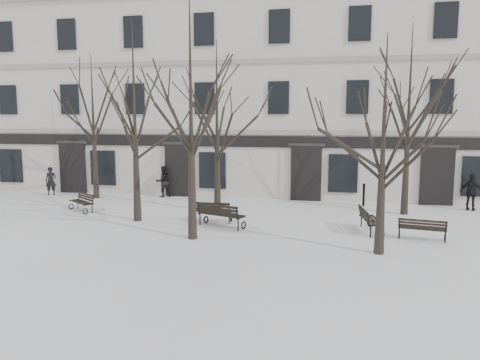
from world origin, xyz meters
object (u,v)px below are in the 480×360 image
(tree_1, at_px, (134,97))
(bench_4, at_px, (210,211))
(tree_3, at_px, (384,119))
(bench_2, at_px, (422,228))
(tree_2, at_px, (190,87))
(bench_3, at_px, (82,201))
(bench_5, at_px, (369,219))
(bench_1, at_px, (220,214))

(tree_1, distance_m, bench_4, 5.69)
(tree_3, bearing_deg, bench_2, 49.99)
(tree_2, distance_m, tree_3, 6.63)
(tree_2, bearing_deg, bench_3, 149.66)
(tree_2, bearing_deg, bench_5, 19.63)
(tree_1, height_order, bench_5, tree_1)
(tree_1, height_order, tree_3, tree_1)
(bench_2, bearing_deg, tree_3, 60.17)
(bench_2, bearing_deg, tree_1, 4.97)
(tree_3, bearing_deg, bench_3, 161.15)
(tree_3, relative_size, bench_2, 4.09)
(tree_1, height_order, tree_2, tree_2)
(bench_2, bearing_deg, bench_4, 0.70)
(bench_1, distance_m, bench_2, 7.61)
(tree_1, distance_m, bench_2, 12.38)
(tree_1, distance_m, bench_3, 6.04)
(tree_2, bearing_deg, bench_1, 72.94)
(tree_3, bearing_deg, bench_4, 152.89)
(bench_5, bearing_deg, bench_1, 86.05)
(tree_2, relative_size, tree_3, 1.26)
(tree_2, bearing_deg, tree_3, -5.38)
(bench_2, relative_size, bench_3, 1.02)
(bench_2, relative_size, bench_5, 0.88)
(tree_3, xyz_separation_m, bench_2, (1.67, 1.99, -3.91))
(bench_3, bearing_deg, bench_1, 21.20)
(bench_2, xyz_separation_m, bench_3, (-14.78, 2.49, 0.01))
(tree_1, height_order, bench_3, tree_1)
(tree_3, bearing_deg, tree_1, 162.69)
(tree_2, distance_m, bench_3, 9.15)
(tree_3, relative_size, bench_4, 3.85)
(bench_1, xyz_separation_m, bench_4, (-0.64, 0.84, -0.05))
(bench_5, bearing_deg, bench_4, 78.21)
(bench_1, relative_size, bench_5, 1.08)
(bench_3, bearing_deg, bench_2, 26.88)
(tree_2, relative_size, bench_2, 5.13)
(tree_3, distance_m, bench_4, 8.33)
(tree_1, height_order, bench_2, tree_1)
(bench_4, bearing_deg, bench_3, -8.32)
(bench_4, bearing_deg, bench_5, 177.19)
(tree_1, height_order, bench_4, tree_1)
(tree_3, xyz_separation_m, bench_5, (-0.11, 2.89, -3.84))
(tree_1, height_order, bench_1, tree_1)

